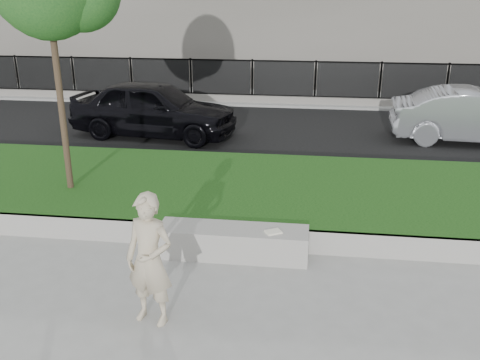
# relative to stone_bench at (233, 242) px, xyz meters

# --- Properties ---
(ground) EXTENTS (90.00, 90.00, 0.00)m
(ground) POSITION_rel_stone_bench_xyz_m (-0.33, -0.80, -0.24)
(ground) COLOR gray
(ground) RESTS_ON ground
(grass_bank) EXTENTS (34.00, 4.00, 0.40)m
(grass_bank) POSITION_rel_stone_bench_xyz_m (-0.33, 2.20, -0.04)
(grass_bank) COLOR black
(grass_bank) RESTS_ON ground
(grass_kerb) EXTENTS (34.00, 0.08, 0.40)m
(grass_kerb) POSITION_rel_stone_bench_xyz_m (-0.33, 0.24, -0.04)
(grass_kerb) COLOR gray
(grass_kerb) RESTS_ON ground
(street) EXTENTS (34.00, 7.00, 0.04)m
(street) POSITION_rel_stone_bench_xyz_m (-0.33, 7.70, -0.22)
(street) COLOR black
(street) RESTS_ON ground
(far_pavement) EXTENTS (34.00, 3.00, 0.12)m
(far_pavement) POSITION_rel_stone_bench_xyz_m (-0.33, 12.20, -0.18)
(far_pavement) COLOR gray
(far_pavement) RESTS_ON ground
(iron_fence) EXTENTS (32.00, 0.30, 1.50)m
(iron_fence) POSITION_rel_stone_bench_xyz_m (-0.33, 11.20, 0.30)
(iron_fence) COLOR slate
(iron_fence) RESTS_ON far_pavement
(stone_bench) EXTENTS (2.36, 0.59, 0.48)m
(stone_bench) POSITION_rel_stone_bench_xyz_m (0.00, 0.00, 0.00)
(stone_bench) COLOR gray
(stone_bench) RESTS_ON ground
(man) EXTENTS (0.72, 0.56, 1.75)m
(man) POSITION_rel_stone_bench_xyz_m (-0.78, -1.85, 0.63)
(man) COLOR #C5B798
(man) RESTS_ON ground
(book) EXTENTS (0.29, 0.27, 0.03)m
(book) POSITION_rel_stone_bench_xyz_m (0.64, -0.08, 0.26)
(book) COLOR white
(book) RESTS_ON stone_bench
(car_dark) EXTENTS (4.82, 2.46, 1.57)m
(car_dark) POSITION_rel_stone_bench_xyz_m (-3.19, 6.64, 0.58)
(car_dark) COLOR black
(car_dark) RESTS_ON street
(car_silver) EXTENTS (4.44, 1.75, 1.44)m
(car_silver) POSITION_rel_stone_bench_xyz_m (5.52, 7.14, 0.52)
(car_silver) COLOR gray
(car_silver) RESTS_ON street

